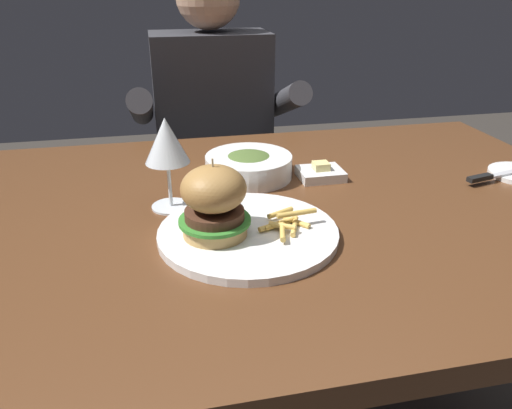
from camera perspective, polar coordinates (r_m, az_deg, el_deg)
name	(u,v)px	position (r m, az deg, el deg)	size (l,w,h in m)	color
dining_table	(257,244)	(0.98, 0.11, -4.54)	(1.43, 0.92, 0.74)	#56331C
main_plate	(248,233)	(0.84, -0.91, -3.27)	(0.30, 0.30, 0.01)	white
burger_sandwich	(214,201)	(0.79, -4.82, 0.36)	(0.12, 0.12, 0.13)	tan
fries_pile	(286,222)	(0.83, 3.43, -2.04)	(0.11, 0.11, 0.03)	#EABC5B
wine_glass	(166,143)	(0.91, -10.21, 6.90)	(0.08, 0.08, 0.17)	silver
table_knife	(503,174)	(1.19, 26.37, 3.18)	(0.23, 0.07, 0.01)	silver
butter_dish	(321,173)	(1.08, 7.39, 3.59)	(0.09, 0.08, 0.04)	white
soup_bowl	(249,165)	(1.07, -0.84, 4.49)	(0.19, 0.19, 0.05)	white
diner_person	(214,163)	(1.68, -4.79, 4.76)	(0.51, 0.36, 1.18)	#282833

